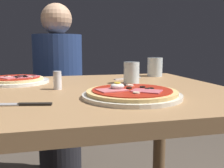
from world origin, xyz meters
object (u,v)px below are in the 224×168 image
pizza_foreground (132,94)px  water_glass_far (155,68)px  fork (126,78)px  diner_person (59,98)px  water_glass_near (131,74)px  salt_shaker (57,80)px  pizza_across_left (14,80)px  knife (20,104)px  dining_table (91,121)px

pizza_foreground → water_glass_far: water_glass_far is taller
pizza_foreground → water_glass_far: size_ratio=3.16×
pizza_foreground → fork: bearing=75.5°
water_glass_far → diner_person: bearing=134.4°
water_glass_near → salt_shaker: water_glass_near is taller
water_glass_near → fork: size_ratio=0.60×
water_glass_near → fork: 0.15m
pizza_across_left → water_glass_near: water_glass_near is taller
salt_shaker → pizza_foreground: bearing=-44.1°
water_glass_near → knife: water_glass_near is taller
pizza_foreground → knife: 0.32m
dining_table → diner_person: diner_person is taller
knife → diner_person: (0.14, 1.03, -0.19)m
pizza_across_left → fork: bearing=1.1°
knife → salt_shaker: salt_shaker is taller
fork → salt_shaker: 0.40m
dining_table → water_glass_near: 0.27m
dining_table → salt_shaker: (-0.12, 0.02, 0.15)m
fork → salt_shaker: size_ratio=2.25×
pizza_foreground → knife: (-0.32, -0.03, -0.01)m
pizza_across_left → water_glass_near: 0.50m
dining_table → fork: fork is taller
dining_table → knife: bearing=-135.6°
pizza_foreground → pizza_across_left: 0.58m
water_glass_far → knife: 0.82m
water_glass_near → water_glass_far: 0.30m
diner_person → pizza_foreground: bearing=100.4°
pizza_across_left → knife: (0.07, -0.46, -0.01)m
diner_person → dining_table: bearing=96.0°
fork → pizza_foreground: bearing=-104.5°
dining_table → water_glass_far: bearing=39.3°
dining_table → water_glass_far: size_ratio=10.71×
fork → water_glass_near: bearing=-97.2°
pizza_across_left → fork: pizza_across_left is taller
dining_table → water_glass_far: (0.40, 0.32, 0.16)m
water_glass_far → salt_shaker: 0.60m
salt_shaker → diner_person: bearing=87.7°
dining_table → fork: 0.35m
pizza_across_left → water_glass_near: bearing=-15.5°
water_glass_far → diner_person: 0.73m
dining_table → water_glass_near: (0.19, 0.10, 0.16)m
knife → salt_shaker: 0.26m
pizza_across_left → pizza_foreground: bearing=-47.5°
fork → knife: knife is taller
dining_table → pizza_foreground: bearing=-62.5°
pizza_foreground → water_glass_far: bearing=60.0°
water_glass_far → diner_person: diner_person is taller
water_glass_far → fork: (-0.18, -0.08, -0.04)m
water_glass_far → knife: size_ratio=0.50×
diner_person → water_glass_far: bearing=134.4°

